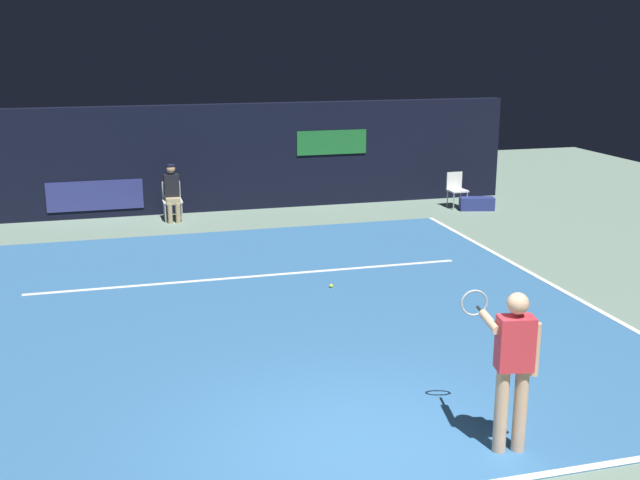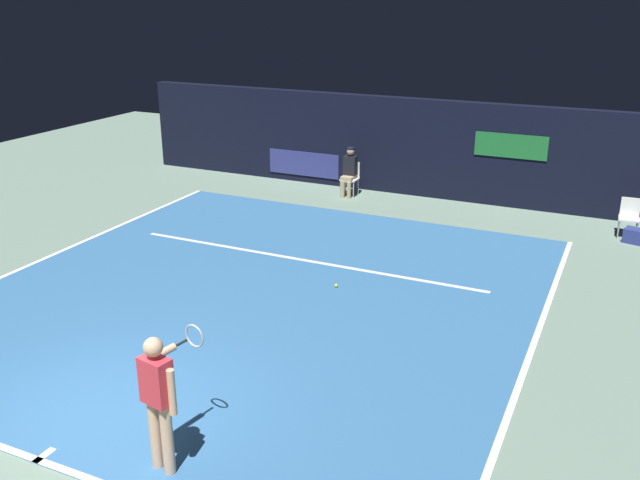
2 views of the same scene
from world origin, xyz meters
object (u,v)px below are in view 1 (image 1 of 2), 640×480
object	(u,v)px
tennis_player	(513,362)
courtside_chair_near	(456,188)
equipment_bag	(477,204)
line_judge_on_chair	(172,192)
tennis_ball	(331,286)

from	to	relation	value
tennis_player	courtside_chair_near	xyz separation A→B (m)	(4.56, 11.04, -0.49)
tennis_player	equipment_bag	world-z (taller)	tennis_player
line_judge_on_chair	tennis_player	bearing A→B (deg)	-77.95
tennis_player	line_judge_on_chair	size ratio (longest dim) A/B	1.31
tennis_player	line_judge_on_chair	distance (m)	11.67
tennis_player	tennis_ball	xyz separation A→B (m)	(-0.28, 5.61, -0.94)
tennis_ball	equipment_bag	size ratio (longest dim) A/B	0.08
tennis_player	equipment_bag	bearing A→B (deg)	65.10
tennis_player	tennis_ball	distance (m)	5.70
tennis_ball	equipment_bag	world-z (taller)	equipment_bag
line_judge_on_chair	courtside_chair_near	bearing A→B (deg)	-3.08
line_judge_on_chair	tennis_ball	world-z (taller)	line_judge_on_chair
tennis_player	equipment_bag	distance (m)	11.71
tennis_ball	tennis_player	bearing A→B (deg)	-87.17
equipment_bag	tennis_player	bearing A→B (deg)	-100.62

